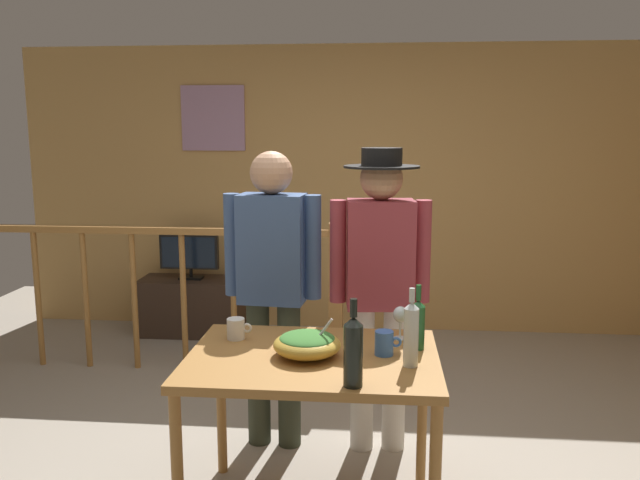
{
  "coord_description": "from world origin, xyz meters",
  "views": [
    {
      "loc": [
        0.31,
        -3.14,
        1.81
      ],
      "look_at": [
        0.02,
        -0.05,
        1.27
      ],
      "focal_mm": 36.06,
      "sensor_mm": 36.0,
      "label": 1
    }
  ],
  "objects_px": {
    "tv_console": "(192,306)",
    "wine_bottle_clear": "(411,333)",
    "serving_table": "(313,374)",
    "wine_bottle_dark": "(353,350)",
    "flat_screen_tv": "(189,253)",
    "framed_picture": "(213,118)",
    "person_standing_right": "(380,274)",
    "mug_white": "(236,329)",
    "stair_railing": "(212,283)",
    "wine_bottle_green": "(418,323)",
    "wine_glass": "(400,316)",
    "salad_bowl": "(307,343)",
    "mug_blue": "(384,343)",
    "person_standing_left": "(273,276)"
  },
  "relations": [
    {
      "from": "stair_railing",
      "to": "mug_blue",
      "type": "bearing_deg",
      "value": -54.54
    },
    {
      "from": "tv_console",
      "to": "serving_table",
      "type": "xyz_separation_m",
      "value": [
        1.35,
        -2.66,
        0.47
      ]
    },
    {
      "from": "framed_picture",
      "to": "person_standing_right",
      "type": "bearing_deg",
      "value": -56.41
    },
    {
      "from": "flat_screen_tv",
      "to": "wine_bottle_green",
      "type": "distance_m",
      "value": 3.1
    },
    {
      "from": "salad_bowl",
      "to": "wine_bottle_dark",
      "type": "distance_m",
      "value": 0.4
    },
    {
      "from": "wine_bottle_dark",
      "to": "wine_glass",
      "type": "bearing_deg",
      "value": 71.2
    },
    {
      "from": "salad_bowl",
      "to": "wine_bottle_clear",
      "type": "xyz_separation_m",
      "value": [
        0.46,
        -0.08,
        0.09
      ]
    },
    {
      "from": "person_standing_right",
      "to": "tv_console",
      "type": "bearing_deg",
      "value": -54.74
    },
    {
      "from": "tv_console",
      "to": "wine_bottle_green",
      "type": "xyz_separation_m",
      "value": [
        1.82,
        -2.53,
        0.68
      ]
    },
    {
      "from": "person_standing_right",
      "to": "framed_picture",
      "type": "bearing_deg",
      "value": -61.39
    },
    {
      "from": "tv_console",
      "to": "person_standing_left",
      "type": "bearing_deg",
      "value": -61.57
    },
    {
      "from": "tv_console",
      "to": "flat_screen_tv",
      "type": "bearing_deg",
      "value": -90.0
    },
    {
      "from": "stair_railing",
      "to": "wine_bottle_clear",
      "type": "height_order",
      "value": "wine_bottle_clear"
    },
    {
      "from": "stair_railing",
      "to": "wine_bottle_green",
      "type": "relative_size",
      "value": 9.06
    },
    {
      "from": "wine_bottle_dark",
      "to": "mug_white",
      "type": "relative_size",
      "value": 2.92
    },
    {
      "from": "person_standing_left",
      "to": "framed_picture",
      "type": "bearing_deg",
      "value": -63.28
    },
    {
      "from": "tv_console",
      "to": "wine_bottle_clear",
      "type": "xyz_separation_m",
      "value": [
        1.78,
        -2.75,
        0.7
      ]
    },
    {
      "from": "flat_screen_tv",
      "to": "wine_bottle_dark",
      "type": "height_order",
      "value": "wine_bottle_dark"
    },
    {
      "from": "serving_table",
      "to": "wine_bottle_dark",
      "type": "height_order",
      "value": "wine_bottle_dark"
    },
    {
      "from": "salad_bowl",
      "to": "wine_bottle_green",
      "type": "bearing_deg",
      "value": 15.82
    },
    {
      "from": "salad_bowl",
      "to": "mug_blue",
      "type": "xyz_separation_m",
      "value": [
        0.35,
        0.05,
        -0.0
      ]
    },
    {
      "from": "salad_bowl",
      "to": "mug_blue",
      "type": "bearing_deg",
      "value": 7.74
    },
    {
      "from": "serving_table",
      "to": "wine_glass",
      "type": "distance_m",
      "value": 0.52
    },
    {
      "from": "wine_bottle_clear",
      "to": "person_standing_right",
      "type": "bearing_deg",
      "value": 99.4
    },
    {
      "from": "framed_picture",
      "to": "salad_bowl",
      "type": "bearing_deg",
      "value": -68.55
    },
    {
      "from": "framed_picture",
      "to": "tv_console",
      "type": "height_order",
      "value": "framed_picture"
    },
    {
      "from": "mug_blue",
      "to": "person_standing_right",
      "type": "bearing_deg",
      "value": 91.93
    },
    {
      "from": "serving_table",
      "to": "wine_bottle_clear",
      "type": "height_order",
      "value": "wine_bottle_clear"
    },
    {
      "from": "framed_picture",
      "to": "wine_glass",
      "type": "relative_size",
      "value": 3.52
    },
    {
      "from": "person_standing_left",
      "to": "person_standing_right",
      "type": "relative_size",
      "value": 0.99
    },
    {
      "from": "wine_bottle_clear",
      "to": "person_standing_right",
      "type": "distance_m",
      "value": 0.82
    },
    {
      "from": "framed_picture",
      "to": "mug_blue",
      "type": "bearing_deg",
      "value": -62.62
    },
    {
      "from": "serving_table",
      "to": "tv_console",
      "type": "bearing_deg",
      "value": 116.99
    },
    {
      "from": "mug_blue",
      "to": "mug_white",
      "type": "bearing_deg",
      "value": 167.42
    },
    {
      "from": "tv_console",
      "to": "mug_blue",
      "type": "distance_m",
      "value": 3.17
    },
    {
      "from": "mug_white",
      "to": "serving_table",
      "type": "bearing_deg",
      "value": -25.86
    },
    {
      "from": "stair_railing",
      "to": "salad_bowl",
      "type": "xyz_separation_m",
      "value": [
        0.91,
        -1.81,
        0.18
      ]
    },
    {
      "from": "serving_table",
      "to": "mug_white",
      "type": "bearing_deg",
      "value": 154.14
    },
    {
      "from": "wine_bottle_dark",
      "to": "mug_white",
      "type": "height_order",
      "value": "wine_bottle_dark"
    },
    {
      "from": "salad_bowl",
      "to": "mug_blue",
      "type": "height_order",
      "value": "salad_bowl"
    },
    {
      "from": "framed_picture",
      "to": "stair_railing",
      "type": "bearing_deg",
      "value": -77.57
    },
    {
      "from": "wine_bottle_clear",
      "to": "wine_bottle_dark",
      "type": "relative_size",
      "value": 0.96
    },
    {
      "from": "stair_railing",
      "to": "person_standing_left",
      "type": "relative_size",
      "value": 1.63
    },
    {
      "from": "salad_bowl",
      "to": "wine_glass",
      "type": "xyz_separation_m",
      "value": [
        0.42,
        0.28,
        0.06
      ]
    },
    {
      "from": "mug_white",
      "to": "wine_bottle_dark",
      "type": "bearing_deg",
      "value": -41.95
    },
    {
      "from": "tv_console",
      "to": "wine_bottle_clear",
      "type": "relative_size",
      "value": 2.63
    },
    {
      "from": "salad_bowl",
      "to": "wine_bottle_dark",
      "type": "height_order",
      "value": "wine_bottle_dark"
    },
    {
      "from": "wine_bottle_green",
      "to": "stair_railing",
      "type": "bearing_deg",
      "value": 130.13
    },
    {
      "from": "tv_console",
      "to": "wine_bottle_clear",
      "type": "distance_m",
      "value": 3.35
    },
    {
      "from": "wine_bottle_clear",
      "to": "mug_white",
      "type": "bearing_deg",
      "value": 160.84
    }
  ]
}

